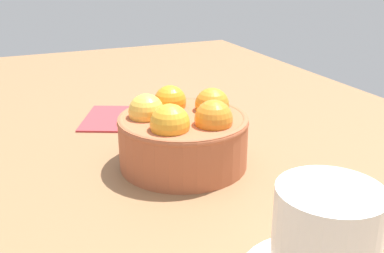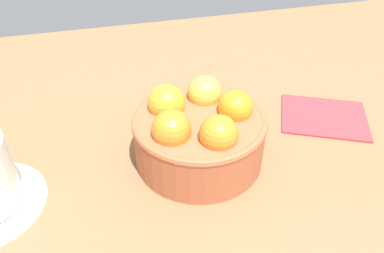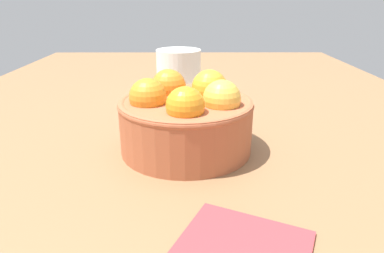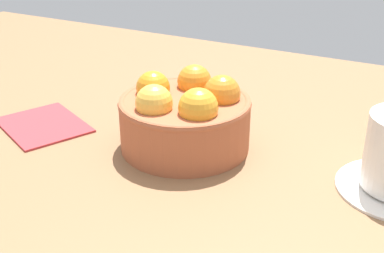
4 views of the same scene
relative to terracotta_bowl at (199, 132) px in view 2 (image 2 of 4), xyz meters
The scene contains 3 objects.
ground_plane 5.83cm from the terracotta_bowl, 10.39° to the right, with size 159.48×91.68×3.02cm, color brown.
terracotta_bowl is the anchor object (origin of this frame).
folded_napkin 21.23cm from the terracotta_bowl, 10.51° to the left, with size 12.36×9.94×0.60cm, color #B23338.
Camera 2 is at (-10.33, -36.38, 34.35)cm, focal length 36.20 mm.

